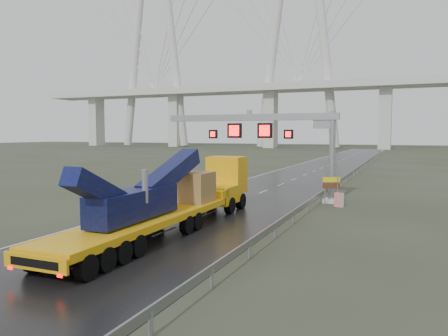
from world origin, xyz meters
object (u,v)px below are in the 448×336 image
at_px(sign_gantry, 273,132).
at_px(exit_sign_pair, 331,185).
at_px(heavy_haul_truck, 183,196).
at_px(striped_barrier, 339,200).

height_order(sign_gantry, exit_sign_pair, sign_gantry).
relative_size(heavy_haul_truck, exit_sign_pair, 8.78).
relative_size(sign_gantry, exit_sign_pair, 6.73).
distance_m(sign_gantry, exit_sign_pair, 6.59).
height_order(sign_gantry, striped_barrier, sign_gantry).
bearing_deg(exit_sign_pair, heavy_haul_truck, -142.73).
xyz_separation_m(exit_sign_pair, striped_barrier, (0.64, -0.38, -1.02)).
bearing_deg(sign_gantry, striped_barrier, -17.42).
bearing_deg(sign_gantry, heavy_haul_truck, -99.45).
bearing_deg(striped_barrier, sign_gantry, -176.49).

